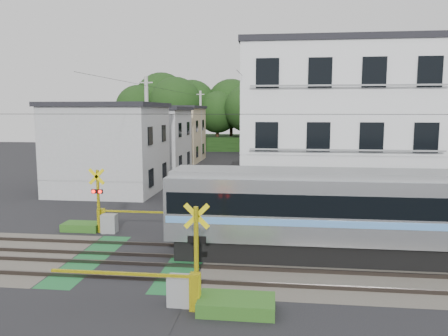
# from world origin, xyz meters

# --- Properties ---
(ground) EXTENTS (120.00, 120.00, 0.00)m
(ground) POSITION_xyz_m (0.00, 0.00, 0.00)
(ground) COLOR black
(track_bed) EXTENTS (120.00, 120.00, 0.14)m
(track_bed) POSITION_xyz_m (0.00, 0.00, 0.04)
(track_bed) COLOR #47423A
(track_bed) RESTS_ON ground
(crossing_signal_near) EXTENTS (4.74, 0.65, 3.09)m
(crossing_signal_near) POSITION_xyz_m (2.59, -3.65, 0.71)
(crossing_signal_near) COLOR yellow
(crossing_signal_near) RESTS_ON ground
(crossing_signal_far) EXTENTS (4.74, 0.65, 3.09)m
(crossing_signal_far) POSITION_xyz_m (-2.59, 3.65, 0.71)
(crossing_signal_far) COLOR yellow
(crossing_signal_far) RESTS_ON ground
(apartment_block) EXTENTS (10.20, 8.36, 9.30)m
(apartment_block) POSITION_xyz_m (8.50, 9.49, 4.66)
(apartment_block) COLOR silver
(apartment_block) RESTS_ON ground
(houses_row) EXTENTS (22.07, 31.35, 6.80)m
(houses_row) POSITION_xyz_m (0.25, 25.92, 3.24)
(houses_row) COLOR #ABAEB1
(houses_row) RESTS_ON ground
(tree_hill) EXTENTS (40.00, 13.54, 11.57)m
(tree_hill) POSITION_xyz_m (-0.43, 47.92, 5.70)
(tree_hill) COLOR #183411
(tree_hill) RESTS_ON ground
(catenary) EXTENTS (60.00, 5.04, 7.00)m
(catenary) POSITION_xyz_m (6.00, 0.03, 3.70)
(catenary) COLOR #2D2D33
(catenary) RESTS_ON ground
(utility_poles) EXTENTS (7.90, 42.00, 8.00)m
(utility_poles) POSITION_xyz_m (-1.05, 23.01, 4.08)
(utility_poles) COLOR #A5A5A0
(utility_poles) RESTS_ON ground
(pedestrian) EXTENTS (0.63, 0.50, 1.50)m
(pedestrian) POSITION_xyz_m (1.87, 29.65, 0.75)
(pedestrian) COLOR #2B2C35
(pedestrian) RESTS_ON ground
(weed_patches) EXTENTS (10.25, 8.80, 0.40)m
(weed_patches) POSITION_xyz_m (1.76, -0.09, 0.18)
(weed_patches) COLOR #2D5E1E
(weed_patches) RESTS_ON ground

